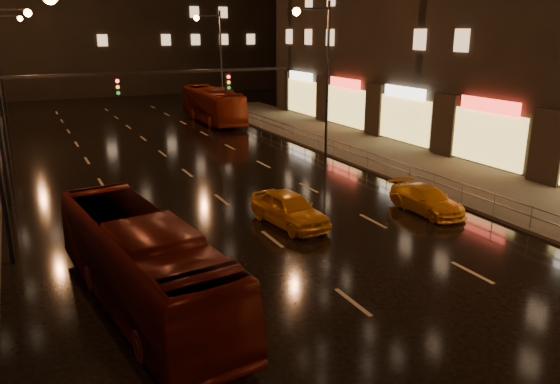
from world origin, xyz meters
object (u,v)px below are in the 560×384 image
bus_curb (213,105)px  taxi_far (427,200)px  bus_red (143,263)px  taxi_near (289,209)px

bus_curb → taxi_far: 29.41m
bus_red → taxi_near: (7.33, 4.66, -0.70)m
bus_curb → taxi_far: size_ratio=2.74×
bus_red → taxi_far: 14.38m
taxi_near → taxi_far: (6.61, -1.22, -0.14)m
bus_red → bus_curb: bearing=60.2°
bus_red → taxi_far: bus_red is taller
bus_red → taxi_far: bearing=6.6°
taxi_far → bus_curb: bearing=89.5°
bus_red → bus_curb: size_ratio=0.92×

